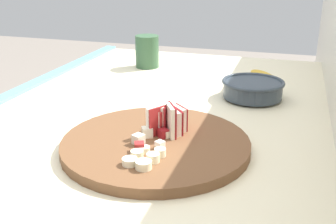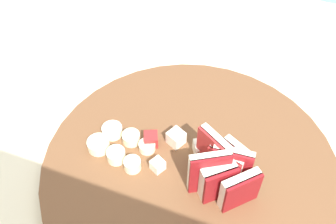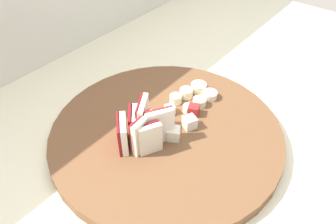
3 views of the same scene
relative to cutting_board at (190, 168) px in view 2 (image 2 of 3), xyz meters
The scene contains 4 objects.
cutting_board is the anchor object (origin of this frame).
apple_wedge_fan 0.06m from the cutting_board, 164.25° to the left, with size 0.09×0.08×0.07m.
apple_dice_pile 0.03m from the cutting_board, 27.22° to the right, with size 0.10×0.07×0.02m.
banana_slice_rows 0.10m from the cutting_board, ahead, with size 0.09×0.07×0.02m.
Camera 2 is at (0.02, 0.35, 1.33)m, focal length 41.43 mm.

